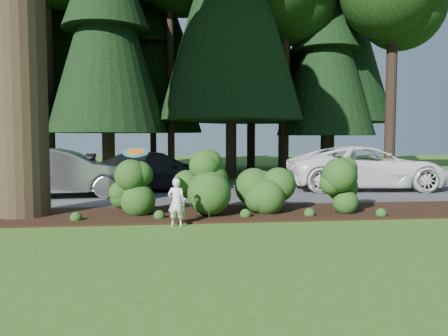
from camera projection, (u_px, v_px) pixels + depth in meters
name	position (u px, v px, depth m)	size (l,w,h in m)	color
ground	(219.00, 245.00, 8.19)	(80.00, 80.00, 0.00)	#2F5919
mulch_bed	(207.00, 213.00, 11.41)	(16.00, 2.50, 0.05)	black
driveway	(198.00, 193.00, 15.62)	(22.00, 6.00, 0.03)	#38383A
shrub_row	(236.00, 184.00, 11.33)	(6.53, 1.60, 1.61)	#234715
lily_cluster	(197.00, 200.00, 10.50)	(0.69, 0.09, 0.57)	#234715
tree_wall	(193.00, 0.00, 23.79)	(25.66, 12.15, 17.09)	black
car_silver_wagon	(63.00, 173.00, 14.56)	(1.70, 4.87, 1.60)	#A8A8AD
car_white_suv	(367.00, 168.00, 16.69)	(2.75, 5.97, 1.66)	white
car_dark_suv	(156.00, 171.00, 16.28)	(2.03, 4.99, 1.45)	black
child	(176.00, 202.00, 9.85)	(0.40, 0.26, 1.10)	white
frisbee	(136.00, 152.00, 9.76)	(0.58, 0.55, 0.22)	teal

